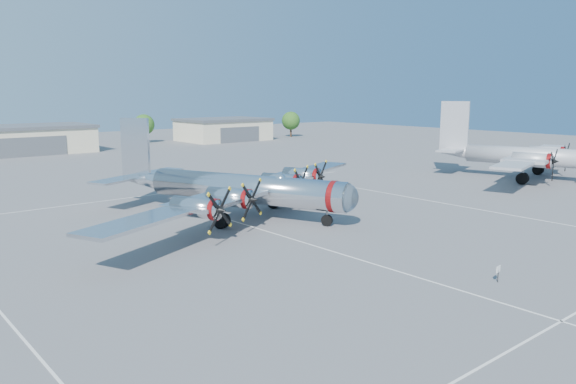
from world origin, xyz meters
TOP-DOWN VIEW (x-y plane):
  - ground at (0.00, 0.00)m, footprint 260.00×260.00m
  - parking_lines at (0.00, -1.75)m, footprint 60.00×50.08m
  - hangar_center at (0.00, 81.96)m, footprint 28.60×14.60m
  - hangar_east at (48.00, 81.96)m, footprint 20.60×14.60m
  - tree_east at (30.00, 88.00)m, footprint 4.80×4.80m
  - tree_far_east at (68.00, 80.00)m, footprint 4.80×4.80m
  - main_bomber_b29 at (1.45, 9.86)m, footprint 48.89×42.08m
  - twin_engine_east at (45.07, 4.07)m, footprint 38.09×31.75m
  - info_placard at (3.09, -16.65)m, footprint 0.55×0.12m

SIDE VIEW (x-z plane):
  - ground at x=0.00m, z-range 0.00..0.00m
  - main_bomber_b29 at x=1.45m, z-range -4.55..4.55m
  - twin_engine_east at x=45.07m, z-range -5.21..5.21m
  - parking_lines at x=0.00m, z-range 0.00..0.01m
  - info_placard at x=3.09m, z-range 0.21..1.26m
  - hangar_center at x=0.00m, z-range 0.01..5.41m
  - hangar_east at x=48.00m, z-range 0.01..5.41m
  - tree_east at x=30.00m, z-range 0.90..7.54m
  - tree_far_east at x=68.00m, z-range 0.90..7.54m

